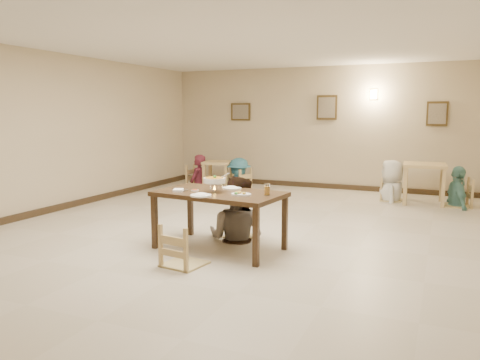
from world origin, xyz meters
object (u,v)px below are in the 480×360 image
at_px(chair_far, 240,209).
at_px(bg_chair_lr, 239,170).
at_px(bg_diner_b, 239,158).
at_px(curry_warmer, 214,180).
at_px(bg_chair_rr, 458,180).
at_px(bg_chair_ll, 198,166).
at_px(bg_table_left, 218,167).
at_px(bg_diner_c, 393,160).
at_px(chair_near, 184,226).
at_px(bg_table_right, 425,171).
at_px(bg_chair_rl, 392,179).
at_px(bg_diner_d, 459,166).
at_px(main_table, 219,198).
at_px(drink_glass, 267,190).
at_px(bg_diner_a, 198,155).
at_px(main_diner, 236,176).

distance_m(chair_far, bg_chair_lr, 4.33).
relative_size(chair_far, bg_diner_b, 0.55).
height_order(chair_far, bg_chair_lr, bg_chair_lr).
xyz_separation_m(curry_warmer, bg_chair_rr, (3.13, 4.63, -0.42)).
bearing_deg(curry_warmer, bg_chair_ll, 121.02).
distance_m(chair_far, bg_chair_ll, 5.04).
bearing_deg(bg_table_left, bg_diner_c, 0.26).
height_order(chair_near, bg_table_right, chair_near).
height_order(bg_chair_rr, bg_diner_c, bg_diner_c).
distance_m(bg_chair_rl, bg_diner_d, 1.34).
height_order(main_table, bg_table_right, bg_table_right).
bearing_deg(drink_glass, bg_table_left, 122.84).
xyz_separation_m(main_table, bg_table_right, (2.43, 4.66, -0.03)).
relative_size(curry_warmer, drink_glass, 2.25).
height_order(bg_diner_a, bg_diner_d, bg_diner_a).
bearing_deg(main_table, curry_warmer, -144.51).
relative_size(curry_warmer, bg_diner_a, 0.20).
bearing_deg(bg_table_left, chair_near, -67.74).
xyz_separation_m(chair_near, bg_table_right, (2.52, 5.47, 0.19)).
bearing_deg(bg_diner_c, bg_chair_ll, -97.27).
bearing_deg(bg_diner_a, bg_diner_b, 83.53).
relative_size(bg_table_left, bg_chair_rl, 0.87).
bearing_deg(chair_far, bg_table_right, 72.32).
height_order(drink_glass, bg_chair_rr, bg_chair_rr).
bearing_deg(bg_table_left, main_table, -63.55).
height_order(main_diner, bg_diner_d, main_diner).
xyz_separation_m(drink_glass, bg_diner_d, (2.38, 4.59, -0.05)).
height_order(bg_table_right, bg_chair_rl, bg_chair_rl).
distance_m(chair_near, bg_chair_ll, 6.25).
xyz_separation_m(main_table, bg_diner_c, (1.79, 4.73, 0.16)).
bearing_deg(bg_chair_ll, bg_diner_c, -91.91).
distance_m(curry_warmer, bg_chair_lr, 4.99).
xyz_separation_m(bg_chair_ll, bg_diner_c, (4.73, -0.03, 0.35)).
relative_size(main_table, bg_chair_rr, 1.66).
bearing_deg(bg_diner_b, main_diner, -147.29).
relative_size(bg_chair_lr, bg_chair_rr, 0.94).
relative_size(chair_far, main_diner, 0.46).
relative_size(chair_near, main_diner, 0.53).
xyz_separation_m(main_table, drink_glass, (0.69, 0.01, 0.15)).
xyz_separation_m(curry_warmer, bg_diner_c, (1.85, 4.77, -0.08)).
relative_size(chair_near, bg_diner_a, 0.61).
relative_size(curry_warmer, bg_chair_rl, 0.36).
bearing_deg(bg_chair_ll, bg_table_right, -92.61).
bearing_deg(chair_near, drink_glass, -125.35).
distance_m(bg_table_left, bg_chair_lr, 0.60).
distance_m(bg_chair_lr, bg_chair_rr, 4.83).
xyz_separation_m(chair_far, bg_diner_d, (3.06, 3.91, 0.38)).
relative_size(bg_chair_rl, bg_chair_rr, 0.85).
bearing_deg(chair_near, bg_chair_rl, -100.53).
bearing_deg(bg_diner_d, curry_warmer, 128.68).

